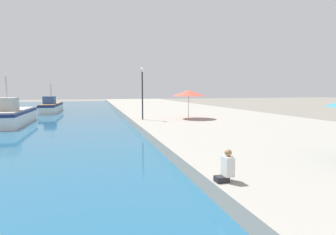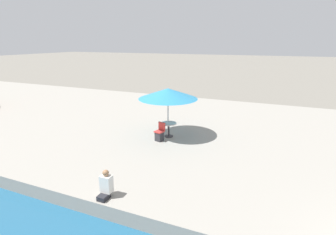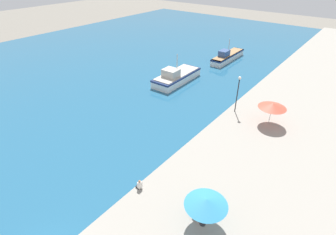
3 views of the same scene
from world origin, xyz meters
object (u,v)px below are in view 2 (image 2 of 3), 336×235
Objects in this scene: cafe_chair_left at (160,134)px; person_at_quay at (106,185)px; cafe_umbrella_pink at (168,94)px; cafe_table at (169,127)px.

cafe_chair_left is 5.14m from person_at_quay.
cafe_umbrella_pink is 3.27× the size of cafe_chair_left.
cafe_umbrella_pink is 2.07m from cafe_chair_left.
cafe_table is at bearing -90.00° from cafe_chair_left.
cafe_chair_left is (-0.77, 0.12, -1.92)m from cafe_umbrella_pink.
cafe_chair_left is at bearing 171.00° from cafe_umbrella_pink.
cafe_umbrella_pink is at bearing 44.87° from cafe_table.
cafe_chair_left reaches higher than cafe_table.
person_at_quay reaches higher than cafe_table.
cafe_table is 0.88× the size of cafe_chair_left.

